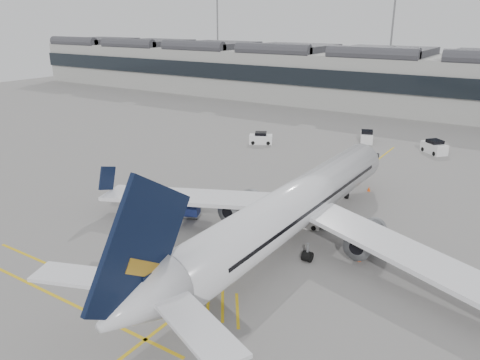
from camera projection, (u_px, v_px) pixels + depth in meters
The scene contains 18 objects.
ground at pixel (161, 227), 43.09m from camera, with size 220.00×220.00×0.00m, color gray.
terminal at pixel (392, 79), 98.02m from camera, with size 200.00×20.45×12.40m.
light_masts at pixel (406, 35), 107.28m from camera, with size 113.00×0.60×25.45m.
apron_markings at pixel (307, 215), 45.85m from camera, with size 0.25×60.00×0.01m, color gold.
airliner_main at pixel (291, 209), 38.91m from camera, with size 37.96×41.48×11.03m.
belt_loader at pixel (298, 220), 43.36m from camera, with size 4.83×2.56×1.91m.
baggage_cart_a at pixel (191, 207), 45.08m from camera, with size 2.18×2.02×1.85m.
baggage_cart_b at pixel (144, 204), 45.43m from camera, with size 2.20×1.93×2.05m.
baggage_cart_c at pixel (138, 200), 47.08m from camera, with size 1.69×1.42×1.71m.
baggage_cart_d at pixel (167, 216), 43.36m from camera, with size 1.62×1.34×1.68m.
ramp_agent_a at pixel (248, 207), 45.56m from camera, with size 0.59×0.39×1.63m, color #DD560B.
ramp_agent_b at pixel (249, 201), 46.98m from camera, with size 0.78×0.60×1.60m, color #E9590C.
pushback_tug at pixel (186, 204), 46.66m from camera, with size 2.86×2.14×1.43m.
safety_cone_nose at pixel (369, 189), 51.97m from camera, with size 0.38×0.38×0.53m, color #F24C0A.
safety_cone_engine at pixel (359, 258), 37.06m from camera, with size 0.34×0.34×0.47m, color #F24C0A.
service_van_left at pixel (261, 138), 71.50m from camera, with size 3.88×3.16×1.78m.
service_van_mid at pixel (367, 137), 72.33m from camera, with size 2.89×3.98×1.85m.
service_van_right at pixel (434, 147), 66.41m from camera, with size 4.08×3.90×1.94m.
Camera 1 is at (27.49, -28.96, 18.27)m, focal length 35.00 mm.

